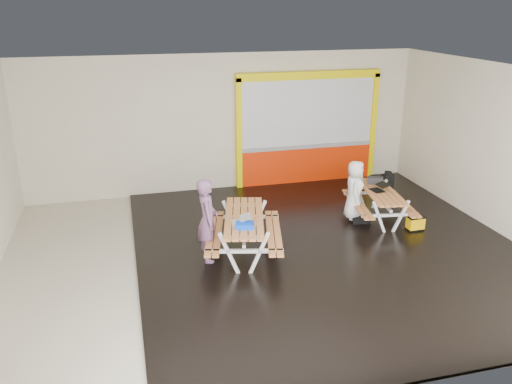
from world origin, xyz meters
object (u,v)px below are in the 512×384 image
object	(u,v)px
picnic_table_right	(380,198)
dark_case	(360,219)
picnic_table_left	(244,226)
fluke_bag	(415,223)
person_right	(355,190)
backpack	(387,181)
person_left	(207,220)
toolbox	(375,180)
laptop_right	(379,188)
laptop_left	(241,221)
blue_pouch	(245,225)

from	to	relation	value
picnic_table_right	dark_case	distance (m)	0.63
picnic_table_left	fluke_bag	size ratio (longest dim) A/B	6.30
picnic_table_left	person_right	distance (m)	2.92
picnic_table_left	backpack	distance (m)	4.21
person_left	toolbox	xyz separation A→B (m)	(4.13, 1.43, -0.05)
person_right	laptop_right	world-z (taller)	person_right
laptop_left	laptop_right	size ratio (longest dim) A/B	1.02
person_left	picnic_table_right	bearing A→B (deg)	-71.00
picnic_table_right	picnic_table_left	bearing A→B (deg)	-165.06
laptop_right	fluke_bag	world-z (taller)	laptop_right
picnic_table_right	laptop_right	distance (m)	0.22
blue_pouch	backpack	size ratio (longest dim) A/B	0.72
picnic_table_right	laptop_left	bearing A→B (deg)	-160.98
laptop_right	fluke_bag	distance (m)	1.08
picnic_table_right	fluke_bag	distance (m)	0.95
laptop_right	backpack	size ratio (longest dim) A/B	0.89
person_right	laptop_right	distance (m)	0.55
person_left	fluke_bag	xyz separation A→B (m)	(4.52, 0.23, -0.66)
blue_pouch	toolbox	world-z (taller)	toolbox
picnic_table_right	dark_case	bearing A→B (deg)	-175.41
toolbox	dark_case	xyz separation A→B (m)	(-0.56, -0.50, -0.69)
dark_case	laptop_right	bearing A→B (deg)	7.96
laptop_left	toolbox	distance (m)	3.91
laptop_right	toolbox	distance (m)	0.46
picnic_table_left	fluke_bag	xyz separation A→B (m)	(3.80, 0.15, -0.43)
backpack	dark_case	xyz separation A→B (m)	(-1.03, -0.78, -0.54)
person_left	laptop_right	bearing A→B (deg)	-70.60
dark_case	laptop_left	bearing A→B (deg)	-158.94
toolbox	picnic_table_right	bearing A→B (deg)	-102.13
person_left	dark_case	xyz separation A→B (m)	(3.57, 0.93, -0.74)
picnic_table_left	person_right	world-z (taller)	person_right
picnic_table_right	person_right	bearing A→B (deg)	169.05
picnic_table_left	laptop_right	world-z (taller)	laptop_right
person_left	laptop_left	bearing A→B (deg)	-105.68
picnic_table_right	blue_pouch	bearing A→B (deg)	-157.72
laptop_left	dark_case	xyz separation A→B (m)	(2.99, 1.15, -0.75)
dark_case	fluke_bag	size ratio (longest dim) A/B	1.05
laptop_left	blue_pouch	bearing A→B (deg)	-81.99
dark_case	toolbox	bearing A→B (deg)	42.01
laptop_right	dark_case	world-z (taller)	laptop_right
picnic_table_left	toolbox	distance (m)	3.67
picnic_table_right	backpack	size ratio (longest dim) A/B	4.39
laptop_right	fluke_bag	size ratio (longest dim) A/B	1.09
person_left	blue_pouch	xyz separation A→B (m)	(0.61, -0.44, 0.01)
person_left	person_right	size ratio (longest dim) A/B	1.22
picnic_table_left	dark_case	size ratio (longest dim) A/B	6.02
picnic_table_right	blue_pouch	world-z (taller)	blue_pouch
picnic_table_left	laptop_left	bearing A→B (deg)	-114.44
backpack	laptop_left	bearing A→B (deg)	-154.37
blue_pouch	fluke_bag	xyz separation A→B (m)	(3.91, 0.67, -0.67)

